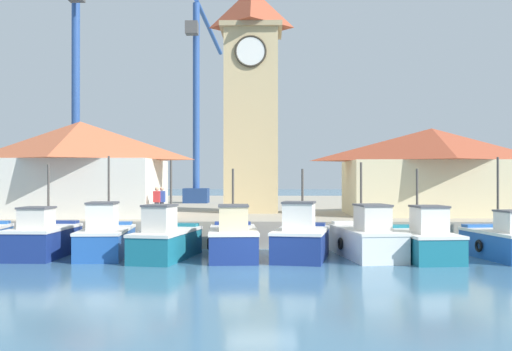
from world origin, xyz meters
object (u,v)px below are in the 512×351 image
(fishing_boat_mid_right, at_px, (301,239))
(port_crane_near, at_px, (76,114))
(fishing_boat_right_outer, at_px, (423,241))
(port_crane_far, at_px, (197,123))
(dock_worker_along_quay, at_px, (157,202))
(clock_tower, at_px, (252,94))
(dock_worker_near_tower, at_px, (162,202))
(warehouse_left, at_px, (80,167))
(fishing_boat_mid_left, at_px, (166,240))
(fishing_boat_left_inner, at_px, (106,238))
(fishing_boat_left_outer, at_px, (43,238))
(fishing_boat_center, at_px, (233,239))
(fishing_boat_far_right, at_px, (505,241))
(fishing_boat_right_inner, at_px, (366,239))
(warehouse_right, at_px, (432,170))

(fishing_boat_mid_right, relative_size, port_crane_near, 0.27)
(fishing_boat_right_outer, xyz_separation_m, port_crane_far, (-12.32, 24.54, 7.16))
(port_crane_far, xyz_separation_m, dock_worker_along_quay, (0.30, -19.50, -5.77))
(clock_tower, bearing_deg, dock_worker_near_tower, -125.90)
(warehouse_left, distance_m, dock_worker_along_quay, 6.11)
(fishing_boat_mid_left, relative_size, clock_tower, 0.32)
(fishing_boat_left_inner, relative_size, warehouse_left, 0.54)
(fishing_boat_mid_left, height_order, dock_worker_near_tower, fishing_boat_mid_left)
(fishing_boat_left_outer, bearing_deg, fishing_boat_mid_right, -2.68)
(fishing_boat_mid_left, xyz_separation_m, fishing_boat_center, (2.78, 0.48, 0.00))
(fishing_boat_mid_right, height_order, dock_worker_near_tower, fishing_boat_mid_right)
(fishing_boat_mid_left, relative_size, fishing_boat_far_right, 1.08)
(fishing_boat_left_outer, xyz_separation_m, fishing_boat_right_inner, (13.85, 0.15, 0.00))
(fishing_boat_left_outer, height_order, port_crane_far, port_crane_far)
(fishing_boat_right_outer, xyz_separation_m, warehouse_left, (-16.92, 8.20, 3.22))
(port_crane_near, relative_size, dock_worker_near_tower, 10.35)
(clock_tower, bearing_deg, dock_worker_along_quay, -126.33)
(warehouse_left, bearing_deg, port_crane_near, 109.72)
(fishing_boat_mid_right, relative_size, warehouse_right, 0.46)
(fishing_boat_left_outer, bearing_deg, warehouse_right, 24.54)
(fishing_boat_far_right, height_order, port_crane_far, port_crane_far)
(port_crane_near, xyz_separation_m, dock_worker_near_tower, (7.82, -10.50, -5.59))
(fishing_boat_mid_right, bearing_deg, clock_tower, 101.95)
(fishing_boat_mid_left, xyz_separation_m, fishing_boat_far_right, (14.17, 0.33, -0.05))
(fishing_boat_center, distance_m, port_crane_near, 20.54)
(fishing_boat_right_outer, distance_m, warehouse_left, 19.08)
(warehouse_left, bearing_deg, port_crane_far, 74.28)
(fishing_boat_center, height_order, dock_worker_along_quay, fishing_boat_center)
(fishing_boat_mid_right, height_order, warehouse_left, warehouse_left)
(warehouse_right, distance_m, port_crane_far, 21.99)
(fishing_boat_center, bearing_deg, fishing_boat_mid_left, -170.17)
(fishing_boat_left_outer, bearing_deg, fishing_boat_right_outer, -1.89)
(fishing_boat_center, xyz_separation_m, warehouse_left, (-9.03, 7.81, 3.20))
(fishing_boat_center, bearing_deg, fishing_boat_right_inner, 2.85)
(fishing_boat_center, bearing_deg, fishing_boat_left_inner, 176.85)
(fishing_boat_mid_right, bearing_deg, fishing_boat_left_outer, 177.32)
(warehouse_right, relative_size, port_crane_near, 0.59)
(warehouse_right, bearing_deg, fishing_boat_right_inner, -120.91)
(fishing_boat_right_inner, relative_size, fishing_boat_right_outer, 1.15)
(fishing_boat_left_inner, relative_size, port_crane_near, 0.29)
(fishing_boat_center, bearing_deg, port_crane_far, 100.39)
(fishing_boat_far_right, height_order, warehouse_right, warehouse_right)
(fishing_boat_mid_right, distance_m, fishing_boat_right_inner, 2.90)
(fishing_boat_left_inner, distance_m, fishing_boat_mid_left, 2.84)
(clock_tower, bearing_deg, port_crane_near, 159.92)
(fishing_boat_right_outer, bearing_deg, port_crane_far, 116.66)
(fishing_boat_far_right, xyz_separation_m, warehouse_left, (-20.42, 7.95, 3.25))
(fishing_boat_mid_right, relative_size, dock_worker_near_tower, 2.77)
(fishing_boat_left_inner, xyz_separation_m, warehouse_left, (-3.51, 7.50, 3.18))
(fishing_boat_mid_left, xyz_separation_m, fishing_boat_right_inner, (8.46, 0.76, 0.00))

